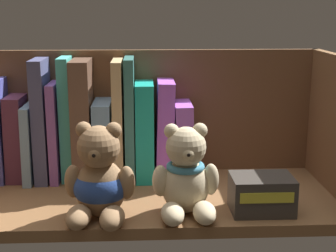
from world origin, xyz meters
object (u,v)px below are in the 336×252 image
object	(u,v)px
book_5	(58,130)
teddy_bear_larger	(101,181)
book_4	(45,119)
small_product_box	(263,194)
book_11	(147,129)
book_12	(165,128)
book_10	(131,118)
teddy_bear_smaller	(187,177)
book_7	(85,119)
book_9	(120,119)
book_2	(19,137)
book_3	(34,140)
book_6	(69,118)
book_8	(105,138)
book_13	(184,138)
book_1	(2,129)

from	to	relation	value
book_5	teddy_bear_larger	bearing A→B (deg)	-63.78
book_4	small_product_box	bearing A→B (deg)	-26.18
book_11	small_product_box	xyz separation A→B (cm)	(19.18, -19.27, -6.53)
book_12	book_11	bearing A→B (deg)	180.00
book_5	book_10	size ratio (longest dim) A/B	0.80
small_product_box	teddy_bear_smaller	bearing A→B (deg)	-178.18
book_11	small_product_box	distance (cm)	27.96
book_7	book_12	xyz separation A→B (cm)	(15.87, 0.00, -2.09)
book_9	book_12	size ratio (longest dim) A/B	1.21
book_11	book_2	bearing A→B (deg)	180.00
book_2	book_11	distance (cm)	25.31
book_2	teddy_bear_larger	xyz separation A→B (cm)	(17.75, -20.39, -2.13)
book_3	book_7	xyz separation A→B (cm)	(10.36, 0.00, 4.28)
book_6	teddy_bear_larger	distance (cm)	22.60
book_5	book_7	size ratio (longest dim) A/B	0.81
book_9	book_11	world-z (taller)	book_9
book_8	teddy_bear_larger	distance (cm)	20.47
book_2	book_9	xyz separation A→B (cm)	(20.01, 0.00, 3.47)
book_8	book_13	world-z (taller)	book_8
book_1	book_10	distance (cm)	25.53
book_1	book_6	distance (cm)	13.32
book_5	book_11	distance (cm)	17.57
book_6	book_13	size ratio (longest dim) A/B	1.58
book_10	book_13	distance (cm)	11.34
book_11	book_12	size ratio (longest dim) A/B	0.98
book_1	teddy_bear_larger	distance (cm)	29.49
book_7	book_4	bearing A→B (deg)	180.00
book_8	book_10	xyz separation A→B (cm)	(5.23, 0.00, 4.16)
book_10	teddy_bear_larger	size ratio (longest dim) A/B	1.52
teddy_bear_larger	small_product_box	distance (cm)	26.92
book_4	book_9	size ratio (longest dim) A/B	1.01
book_7	book_2	bearing A→B (deg)	180.00
teddy_bear_larger	book_10	bearing A→B (deg)	77.60
book_8	book_5	bearing A→B (deg)	180.00
book_7	book_10	world-z (taller)	book_10
book_11	teddy_bear_larger	world-z (taller)	book_11
book_1	book_4	xyz separation A→B (cm)	(8.48, 0.00, 1.92)
book_12	teddy_bear_smaller	bearing A→B (deg)	-82.21
book_10	small_product_box	distance (cm)	30.75
book_10	book_11	bearing A→B (deg)	0.00
book_1	book_8	xyz separation A→B (cm)	(20.23, 0.00, -2.15)
small_product_box	book_6	bearing A→B (deg)	150.82
teddy_bear_larger	book_8	bearing A→B (deg)	92.08
book_11	teddy_bear_smaller	size ratio (longest dim) A/B	1.26
book_6	book_10	world-z (taller)	same
book_10	book_13	world-z (taller)	book_10
book_9	book_8	bearing A→B (deg)	180.00
book_13	teddy_bear_larger	xyz separation A→B (cm)	(-14.94, -20.39, -1.39)
book_7	book_11	world-z (taller)	book_7
book_3	teddy_bear_larger	distance (cm)	25.32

